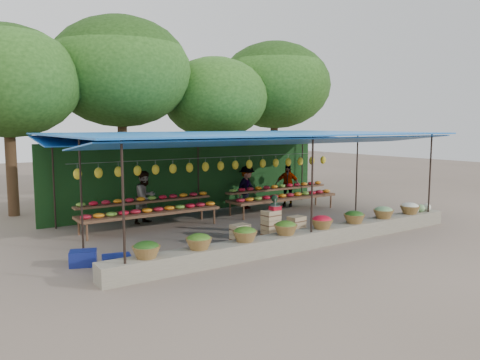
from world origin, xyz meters
TOP-DOWN VIEW (x-y plane):
  - ground at (0.00, 0.00)m, footprint 60.00×60.00m
  - stone_curb at (0.00, -2.75)m, footprint 10.60×0.55m
  - stall_canopy at (0.00, 0.06)m, footprint 10.80×6.60m
  - produce_baskets at (-0.10, -2.75)m, footprint 8.98×0.58m
  - netting_backdrop at (0.00, 3.15)m, footprint 10.60×0.06m
  - tree_row at (0.50, 6.09)m, footprint 16.51×5.50m
  - fruit_table_left at (-2.49, 1.35)m, footprint 4.21×0.95m
  - fruit_table_right at (2.51, 1.35)m, footprint 4.21×0.95m
  - crate_counter at (-0.29, -1.59)m, footprint 2.38×0.38m
  - weighing_scale at (-0.12, -1.59)m, footprint 0.29×0.29m
  - vendor_seated at (0.26, -1.04)m, footprint 0.44×0.33m
  - customer_left at (-2.28, 2.17)m, footprint 0.98×0.90m
  - customer_mid at (1.78, 2.48)m, footprint 1.16×0.90m
  - customer_right at (3.37, 2.10)m, footprint 0.91×0.95m
  - blue_crate_front at (-4.67, -2.04)m, footprint 0.65×0.53m
  - blue_crate_back at (-5.15, -1.26)m, footprint 0.66×0.57m

SIDE VIEW (x-z plane):
  - ground at x=0.00m, z-range 0.00..0.00m
  - blue_crate_back at x=-5.15m, z-range 0.00..0.34m
  - blue_crate_front at x=-4.67m, z-range 0.00..0.34m
  - stone_curb at x=0.00m, z-range 0.00..0.40m
  - crate_counter at x=-0.29m, z-range -0.07..0.70m
  - vendor_seated at x=0.26m, z-range 0.00..1.07m
  - produce_baskets at x=-0.10m, z-range 0.40..0.73m
  - fruit_table_left at x=-2.49m, z-range 0.14..1.07m
  - fruit_table_right at x=2.51m, z-range 0.14..1.07m
  - customer_mid at x=1.78m, z-range 0.00..1.57m
  - customer_right at x=3.37m, z-range 0.00..1.59m
  - customer_left at x=-2.28m, z-range 0.00..1.64m
  - weighing_scale at x=-0.12m, z-range 0.69..1.00m
  - netting_backdrop at x=0.00m, z-range 0.00..2.50m
  - stall_canopy at x=0.00m, z-range 1.27..4.09m
  - tree_row at x=0.50m, z-range 1.14..8.26m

